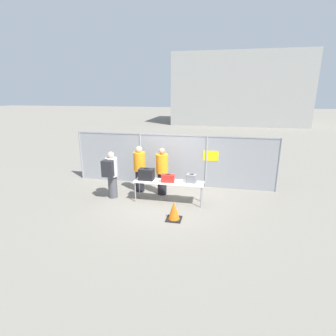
{
  "coord_description": "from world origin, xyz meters",
  "views": [
    {
      "loc": [
        1.94,
        -8.36,
        3.68
      ],
      "look_at": [
        0.07,
        0.54,
        1.05
      ],
      "focal_mm": 28.0,
      "sensor_mm": 36.0,
      "label": 1
    }
  ],
  "objects_px": {
    "suitcase_black": "(146,174)",
    "traffic_cone": "(174,211)",
    "traveler_hooded": "(111,173)",
    "inspection_table": "(169,183)",
    "security_worker_far": "(140,168)",
    "security_worker_near": "(162,171)",
    "utility_trailer": "(218,169)",
    "suitcase_grey": "(192,178)",
    "suitcase_red": "(168,178)"
  },
  "relations": [
    {
      "from": "inspection_table",
      "to": "suitcase_black",
      "type": "height_order",
      "value": "suitcase_black"
    },
    {
      "from": "utility_trailer",
      "to": "traffic_cone",
      "type": "xyz_separation_m",
      "value": [
        -1.16,
        -4.42,
        -0.1
      ]
    },
    {
      "from": "traffic_cone",
      "to": "suitcase_black",
      "type": "bearing_deg",
      "value": 133.15
    },
    {
      "from": "suitcase_red",
      "to": "traveler_hooded",
      "type": "xyz_separation_m",
      "value": [
        -2.05,
        -0.01,
        0.05
      ]
    },
    {
      "from": "suitcase_black",
      "to": "security_worker_far",
      "type": "relative_size",
      "value": 0.3
    },
    {
      "from": "traveler_hooded",
      "to": "utility_trailer",
      "type": "bearing_deg",
      "value": 37.55
    },
    {
      "from": "suitcase_red",
      "to": "security_worker_near",
      "type": "bearing_deg",
      "value": 117.33
    },
    {
      "from": "suitcase_red",
      "to": "utility_trailer",
      "type": "bearing_deg",
      "value": 63.5
    },
    {
      "from": "inspection_table",
      "to": "traffic_cone",
      "type": "height_order",
      "value": "inspection_table"
    },
    {
      "from": "suitcase_red",
      "to": "security_worker_near",
      "type": "height_order",
      "value": "security_worker_near"
    },
    {
      "from": "suitcase_black",
      "to": "suitcase_grey",
      "type": "distance_m",
      "value": 1.57
    },
    {
      "from": "suitcase_black",
      "to": "suitcase_grey",
      "type": "bearing_deg",
      "value": 1.53
    },
    {
      "from": "inspection_table",
      "to": "security_worker_far",
      "type": "distance_m",
      "value": 1.54
    },
    {
      "from": "inspection_table",
      "to": "suitcase_black",
      "type": "bearing_deg",
      "value": 177.29
    },
    {
      "from": "suitcase_black",
      "to": "suitcase_red",
      "type": "distance_m",
      "value": 0.79
    },
    {
      "from": "security_worker_far",
      "to": "utility_trailer",
      "type": "height_order",
      "value": "security_worker_far"
    },
    {
      "from": "traveler_hooded",
      "to": "utility_trailer",
      "type": "relative_size",
      "value": 0.52
    },
    {
      "from": "traveler_hooded",
      "to": "utility_trailer",
      "type": "height_order",
      "value": "traveler_hooded"
    },
    {
      "from": "traveler_hooded",
      "to": "traffic_cone",
      "type": "relative_size",
      "value": 2.98
    },
    {
      "from": "suitcase_red",
      "to": "suitcase_black",
      "type": "bearing_deg",
      "value": 173.29
    },
    {
      "from": "suitcase_red",
      "to": "traveler_hooded",
      "type": "bearing_deg",
      "value": -179.74
    },
    {
      "from": "utility_trailer",
      "to": "traffic_cone",
      "type": "bearing_deg",
      "value": -104.67
    },
    {
      "from": "traveler_hooded",
      "to": "security_worker_far",
      "type": "height_order",
      "value": "security_worker_far"
    },
    {
      "from": "suitcase_black",
      "to": "traffic_cone",
      "type": "xyz_separation_m",
      "value": [
        1.22,
        -1.3,
        -0.68
      ]
    },
    {
      "from": "inspection_table",
      "to": "traveler_hooded",
      "type": "distance_m",
      "value": 2.08
    },
    {
      "from": "suitcase_black",
      "to": "suitcase_grey",
      "type": "height_order",
      "value": "suitcase_black"
    },
    {
      "from": "suitcase_red",
      "to": "suitcase_grey",
      "type": "relative_size",
      "value": 1.24
    },
    {
      "from": "suitcase_black",
      "to": "traveler_hooded",
      "type": "bearing_deg",
      "value": -175.42
    },
    {
      "from": "suitcase_grey",
      "to": "traveler_hooded",
      "type": "distance_m",
      "value": 2.84
    },
    {
      "from": "suitcase_black",
      "to": "security_worker_near",
      "type": "bearing_deg",
      "value": 56.97
    },
    {
      "from": "inspection_table",
      "to": "traveler_hooded",
      "type": "relative_size",
      "value": 1.41
    },
    {
      "from": "utility_trailer",
      "to": "security_worker_near",
      "type": "bearing_deg",
      "value": -128.44
    },
    {
      "from": "inspection_table",
      "to": "utility_trailer",
      "type": "xyz_separation_m",
      "value": [
        1.58,
        3.15,
        -0.32
      ]
    },
    {
      "from": "inspection_table",
      "to": "security_worker_near",
      "type": "relative_size",
      "value": 1.36
    },
    {
      "from": "security_worker_far",
      "to": "traveler_hooded",
      "type": "bearing_deg",
      "value": 29.1
    },
    {
      "from": "inspection_table",
      "to": "traffic_cone",
      "type": "xyz_separation_m",
      "value": [
        0.42,
        -1.27,
        -0.43
      ]
    },
    {
      "from": "utility_trailer",
      "to": "traffic_cone",
      "type": "height_order",
      "value": "utility_trailer"
    },
    {
      "from": "traveler_hooded",
      "to": "traffic_cone",
      "type": "xyz_separation_m",
      "value": [
        2.49,
        -1.2,
        -0.67
      ]
    },
    {
      "from": "traveler_hooded",
      "to": "suitcase_grey",
      "type": "bearing_deg",
      "value": -0.95
    },
    {
      "from": "inspection_table",
      "to": "traffic_cone",
      "type": "relative_size",
      "value": 4.2
    },
    {
      "from": "utility_trailer",
      "to": "suitcase_black",
      "type": "bearing_deg",
      "value": -127.4
    },
    {
      "from": "security_worker_near",
      "to": "traffic_cone",
      "type": "distance_m",
      "value": 2.2
    },
    {
      "from": "traveler_hooded",
      "to": "utility_trailer",
      "type": "distance_m",
      "value": 4.89
    },
    {
      "from": "suitcase_black",
      "to": "suitcase_red",
      "type": "bearing_deg",
      "value": -6.71
    },
    {
      "from": "inspection_table",
      "to": "security_worker_near",
      "type": "distance_m",
      "value": 0.81
    },
    {
      "from": "suitcase_grey",
      "to": "security_worker_far",
      "type": "distance_m",
      "value": 2.18
    },
    {
      "from": "security_worker_far",
      "to": "traffic_cone",
      "type": "relative_size",
      "value": 3.1
    },
    {
      "from": "security_worker_far",
      "to": "suitcase_grey",
      "type": "bearing_deg",
      "value": 142.0
    },
    {
      "from": "suitcase_red",
      "to": "traveler_hooded",
      "type": "distance_m",
      "value": 2.05
    },
    {
      "from": "inspection_table",
      "to": "security_worker_far",
      "type": "relative_size",
      "value": 1.36
    }
  ]
}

